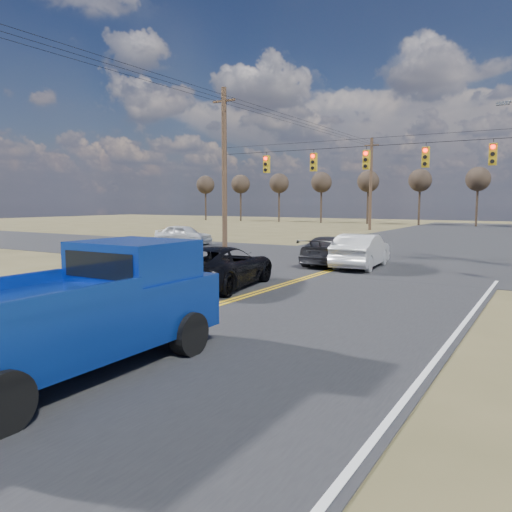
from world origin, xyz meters
The scene contains 12 objects.
ground centered at (0.00, 0.00, 0.00)m, with size 160.00×160.00×0.00m, color brown.
road_main centered at (0.00, 10.00, 0.00)m, with size 14.00×120.00×0.02m, color #28282B.
road_cross centered at (0.00, 18.00, 0.00)m, with size 120.00×12.00×0.02m, color #28282B.
signal_gantry centered at (0.50, 17.79, 5.06)m, with size 19.60×4.83×10.00m.
utility_poles centered at (0.00, 17.00, 5.23)m, with size 19.60×58.32×10.00m.
treeline centered at (0.00, 26.96, 5.70)m, with size 87.00×117.80×7.40m.
pickup_truck centered at (1.32, -1.54, 1.14)m, with size 2.56×6.28×2.35m.
silver_suv centered at (-0.86, -0.04, 0.86)m, with size 2.02×5.03×1.71m, color #919498.
black_suv centered at (-1.83, 7.43, 0.76)m, with size 2.51×5.45×1.51m, color black.
white_car_queue centered at (0.80, 15.21, 0.81)m, with size 1.71×4.90×1.61m, color silver.
dgrey_car_queue centered at (-0.80, 15.50, 0.72)m, with size 2.01×4.94×1.43m, color #2E2E32.
cross_car_west centered at (-14.70, 20.91, 0.73)m, with size 4.27×1.72×1.45m, color white.
Camera 1 is at (8.71, -7.53, 3.15)m, focal length 35.00 mm.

